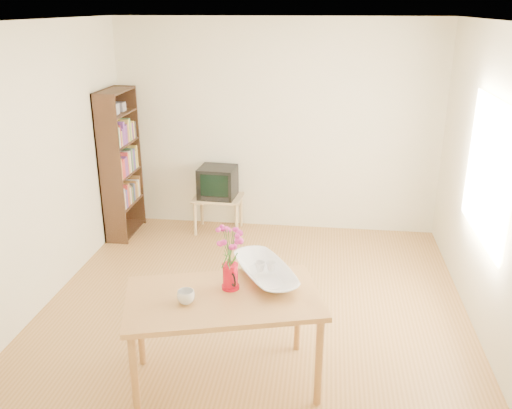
# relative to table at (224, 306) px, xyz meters

# --- Properties ---
(room) EXTENTS (4.50, 4.50, 4.50)m
(room) POSITION_rel_table_xyz_m (0.10, 0.95, 0.63)
(room) COLOR olive
(room) RESTS_ON ground
(table) EXTENTS (1.56, 1.15, 0.75)m
(table) POSITION_rel_table_xyz_m (0.00, 0.00, 0.00)
(table) COLOR #A67039
(table) RESTS_ON ground
(tv_stand) EXTENTS (0.60, 0.45, 0.46)m
(tv_stand) POSITION_rel_table_xyz_m (-0.63, 2.91, -0.28)
(tv_stand) COLOR tan
(tv_stand) RESTS_ON ground
(bookshelf) EXTENTS (0.28, 0.70, 1.80)m
(bookshelf) POSITION_rel_table_xyz_m (-1.77, 2.69, 0.17)
(bookshelf) COLOR black
(bookshelf) RESTS_ON ground
(pitcher) EXTENTS (0.13, 0.20, 0.20)m
(pitcher) POSITION_rel_table_xyz_m (0.03, 0.12, 0.17)
(pitcher) COLOR red
(pitcher) RESTS_ON table
(flowers) EXTENTS (0.22, 0.22, 0.32)m
(flowers) POSITION_rel_table_xyz_m (0.03, 0.12, 0.43)
(flowers) COLOR #E335A5
(flowers) RESTS_ON pitcher
(mug) EXTENTS (0.17, 0.17, 0.10)m
(mug) POSITION_rel_table_xyz_m (-0.24, -0.13, 0.13)
(mug) COLOR white
(mug) RESTS_ON table
(bowl) EXTENTS (0.70, 0.70, 0.48)m
(bowl) POSITION_rel_table_xyz_m (0.26, 0.34, 0.32)
(bowl) COLOR white
(bowl) RESTS_ON table
(teacup_a) EXTENTS (0.10, 0.10, 0.06)m
(teacup_a) POSITION_rel_table_xyz_m (0.22, 0.34, 0.28)
(teacup_a) COLOR white
(teacup_a) RESTS_ON bowl
(teacup_b) EXTENTS (0.07, 0.07, 0.06)m
(teacup_b) POSITION_rel_table_xyz_m (0.31, 0.36, 0.27)
(teacup_b) COLOR white
(teacup_b) RESTS_ON bowl
(television) EXTENTS (0.46, 0.44, 0.38)m
(television) POSITION_rel_table_xyz_m (-0.63, 2.93, -0.01)
(television) COLOR black
(television) RESTS_ON tv_stand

